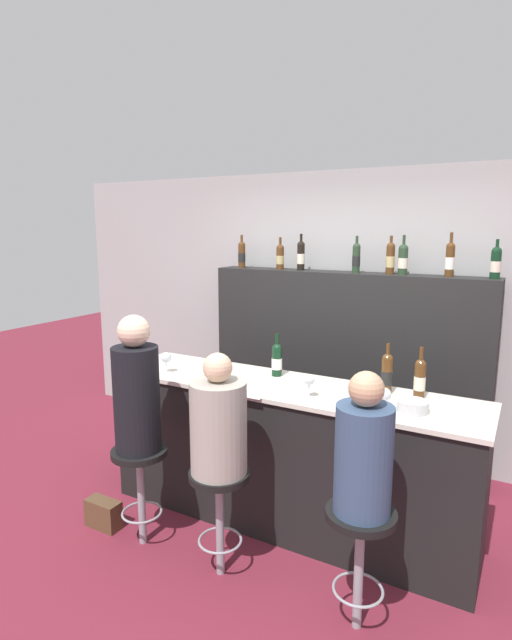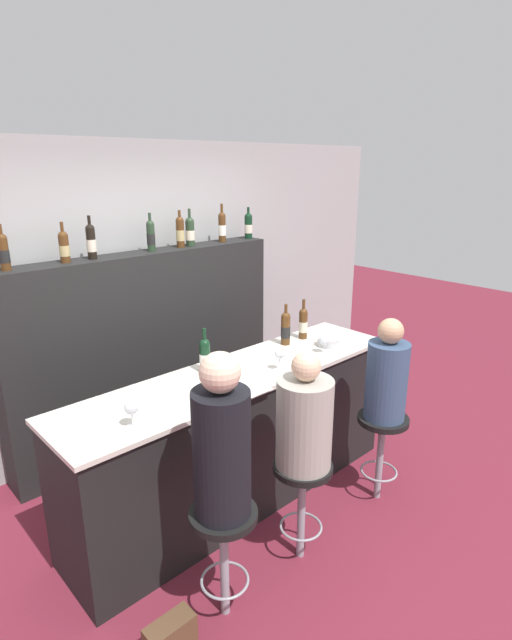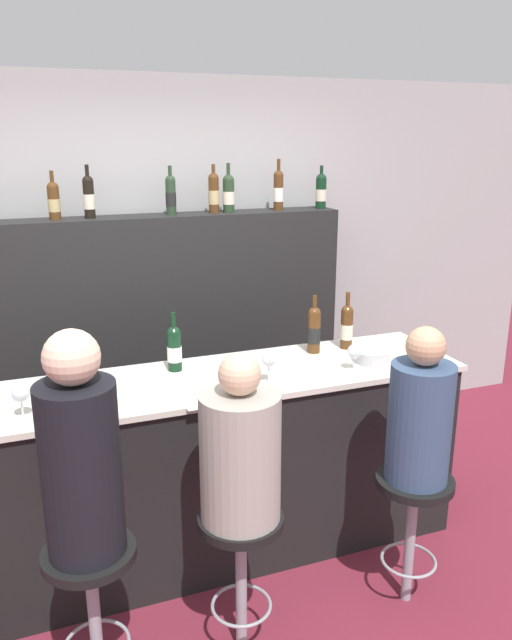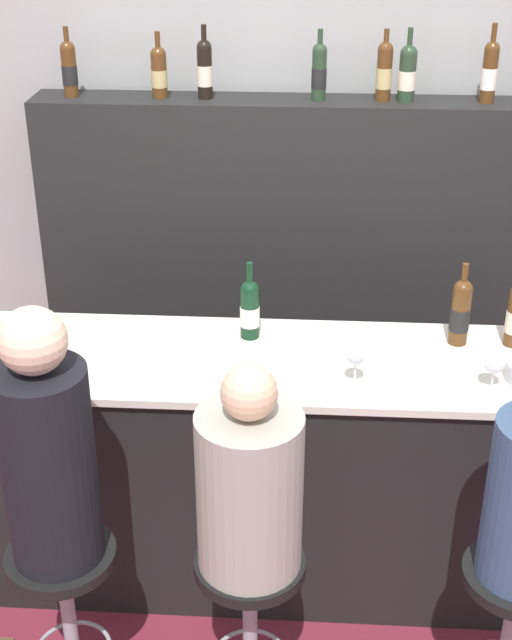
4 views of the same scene
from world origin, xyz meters
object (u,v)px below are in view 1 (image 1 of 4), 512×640
Objects in this scene: wine_bottle_backbar_7 at (496,262)px; bar_stool_left at (140,470)px; guest_seated_middle at (218,423)px; bar_stool_middle at (219,494)px; wine_bottle_counter_1 at (387,373)px; wine_bottle_backbar_4 at (390,258)px; wine_bottle_backbar_3 at (356,257)px; wine_bottle_counter_0 at (277,359)px; wine_glass_2 at (385,395)px; handbag at (104,514)px; bar_stool_right at (360,537)px; wine_bottle_backbar_0 at (242,254)px; wine_bottle_backbar_6 at (450,259)px; wine_bottle_counter_2 at (420,378)px; guest_seated_right at (364,453)px; wine_glass_0 at (166,358)px; wine_glass_1 at (309,381)px; wine_bottle_backbar_1 at (280,256)px; wine_bottle_backbar_5 at (403,259)px; guest_seated_left at (136,391)px; wine_bottle_backbar_2 at (301,255)px; metal_bowl at (413,406)px.

bar_stool_left is at bearing -135.19° from wine_bottle_backbar_7.
bar_stool_middle is at bearing -90.00° from guest_seated_middle.
wine_bottle_counter_1 is 1.25m from wine_bottle_backbar_4.
wine_bottle_backbar_3 is 0.47× the size of bar_stool_middle.
wine_bottle_counter_0 is 0.94m from wine_glass_2.
handbag is at bearing -163.48° from wine_glass_2.
bar_stool_right is (0.92, -0.87, -0.62)m from wine_bottle_counter_0.
wine_bottle_backbar_0 is 2.28m from guest_seated_middle.
wine_bottle_backbar_3 reaches higher than handbag.
wine_bottle_backbar_7 reaches higher than bar_stool_middle.
bar_stool_right is at bearing -92.44° from wine_bottle_backbar_6.
wine_bottle_backbar_4 reaches higher than wine_bottle_counter_2.
bar_stool_left is 0.62m from bar_stool_middle.
wine_glass_0 is at bearing 162.32° from guest_seated_right.
guest_seated_middle is at bearing -122.33° from wine_glass_1.
guest_seated_right is at bearing -92.44° from wine_bottle_backbar_6.
wine_bottle_backbar_1 is (-1.49, 1.01, 0.67)m from wine_bottle_counter_2.
wine_bottle_counter_0 is 0.83m from wine_glass_0.
bar_stool_left reaches higher than handbag.
wine_bottle_counter_2 is 0.46× the size of guest_seated_middle.
wine_bottle_backbar_5 is at bearing 98.52° from bar_stool_right.
bar_stool_right is (0.52, -0.54, -0.61)m from wine_glass_1.
wine_bottle_backbar_3 is 0.47× the size of bar_stool_left.
wine_glass_0 is 1.10× the size of wine_glass_2.
wine_bottle_backbar_6 is 2.22× the size of wine_glass_0.
wine_glass_2 is 2.14m from handbag.
wine_glass_2 is (0.07, -0.33, -0.04)m from wine_bottle_counter_1.
handbag is at bearing -180.00° from guest_seated_left.
wine_glass_0 is (-1.40, -1.34, -0.70)m from wine_bottle_backbar_5.
wine_bottle_backbar_2 is at bearing 70.78° from handbag.
guest_seated_middle is (-0.95, -0.87, -0.18)m from wine_bottle_counter_2.
guest_seated_left is at bearing -159.17° from metal_bowl.
guest_seated_right is (-0.41, -1.88, -0.84)m from wine_bottle_backbar_7.
wine_bottle_counter_0 is 1.07m from bar_stool_middle.
wine_bottle_backbar_4 is at bearing 101.57° from bar_stool_right.
wine_bottle_backbar_7 is 0.40× the size of guest_seated_right.
wine_bottle_backbar_5 is 2.27× the size of wine_glass_2.
metal_bowl is at bearing -86.47° from wine_bottle_counter_2.
bar_stool_right is (0.68, -1.88, -1.32)m from wine_bottle_backbar_3.
wine_bottle_counter_1 is 1.02× the size of wine_bottle_backbar_2.
bar_stool_middle is at bearing 0.00° from handbag.
wine_glass_1 is 0.97m from bar_stool_right.
bar_stool_right is (0.86, 0.00, 0.00)m from bar_stool_middle.
guest_seated_right is (1.40, -1.88, -0.84)m from wine_bottle_backbar_1.
bar_stool_left is (-1.44, -0.54, -0.60)m from wine_glass_2.
wine_bottle_backbar_1 is (-1.28, 1.01, 0.67)m from wine_bottle_counter_1.
wine_glass_0 is at bearing -167.98° from wine_bottle_counter_1.
bar_stool_middle is 0.86m from bar_stool_right.
wine_bottle_backbar_4 is (0.54, 1.01, 0.70)m from wine_bottle_counter_0.
wine_bottle_counter_0 is at bearing -134.69° from wine_bottle_backbar_6.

